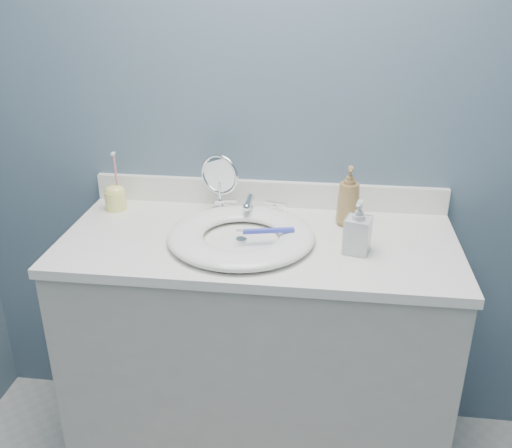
% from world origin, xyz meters
% --- Properties ---
extents(back_wall, '(2.20, 0.02, 2.40)m').
position_xyz_m(back_wall, '(0.00, 1.25, 1.20)').
color(back_wall, '#4D6173').
rests_on(back_wall, ground).
extents(vanity_cabinet, '(1.20, 0.55, 0.85)m').
position_xyz_m(vanity_cabinet, '(0.00, 0.97, 0.42)').
color(vanity_cabinet, '#B5B1A6').
rests_on(vanity_cabinet, ground).
extents(countertop, '(1.22, 0.57, 0.03)m').
position_xyz_m(countertop, '(0.00, 0.97, 0.86)').
color(countertop, white).
rests_on(countertop, vanity_cabinet).
extents(backsplash, '(1.22, 0.02, 0.09)m').
position_xyz_m(backsplash, '(0.00, 1.24, 0.93)').
color(backsplash, white).
rests_on(backsplash, countertop).
extents(basin, '(0.45, 0.45, 0.04)m').
position_xyz_m(basin, '(-0.05, 0.94, 0.90)').
color(basin, white).
rests_on(basin, countertop).
extents(drain, '(0.04, 0.04, 0.01)m').
position_xyz_m(drain, '(-0.05, 0.94, 0.88)').
color(drain, silver).
rests_on(drain, countertop).
extents(faucet, '(0.25, 0.13, 0.07)m').
position_xyz_m(faucet, '(-0.05, 1.14, 0.91)').
color(faucet, silver).
rests_on(faucet, countertop).
extents(makeup_mirror, '(0.14, 0.08, 0.21)m').
position_xyz_m(makeup_mirror, '(-0.15, 1.15, 0.99)').
color(makeup_mirror, silver).
rests_on(makeup_mirror, countertop).
extents(soap_bottle_amber, '(0.08, 0.08, 0.20)m').
position_xyz_m(soap_bottle_amber, '(0.27, 1.11, 0.98)').
color(soap_bottle_amber, olive).
rests_on(soap_bottle_amber, countertop).
extents(soap_bottle_clear, '(0.09, 0.09, 0.16)m').
position_xyz_m(soap_bottle_clear, '(0.30, 0.92, 0.96)').
color(soap_bottle_clear, silver).
rests_on(soap_bottle_clear, countertop).
extents(toothbrush_holder, '(0.07, 0.07, 0.21)m').
position_xyz_m(toothbrush_holder, '(-0.52, 1.14, 0.93)').
color(toothbrush_holder, '#F9F07C').
rests_on(toothbrush_holder, countertop).
extents(toothbrush_lying, '(0.17, 0.05, 0.02)m').
position_xyz_m(toothbrush_lying, '(0.03, 0.93, 0.92)').
color(toothbrush_lying, blue).
rests_on(toothbrush_lying, basin).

